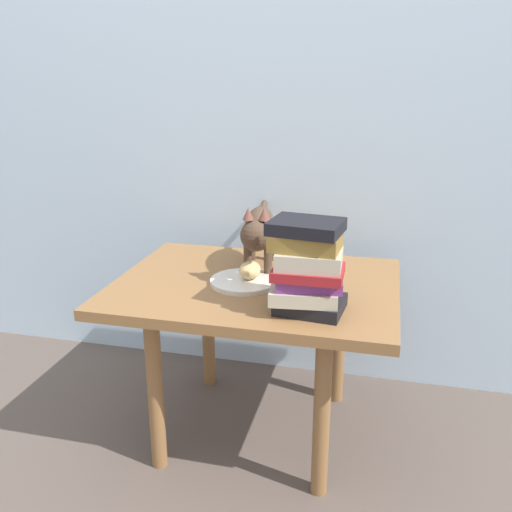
% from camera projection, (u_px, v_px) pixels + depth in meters
% --- Properties ---
extents(ground_plane, '(6.00, 6.00, 0.00)m').
position_uv_depth(ground_plane, '(256.00, 428.00, 1.76)').
color(ground_plane, brown).
extents(back_panel, '(4.00, 0.04, 2.20)m').
position_uv_depth(back_panel, '(287.00, 66.00, 1.81)').
color(back_panel, silver).
rests_on(back_panel, ground).
extents(side_table, '(0.81, 0.62, 0.50)m').
position_uv_depth(side_table, '(256.00, 302.00, 1.62)').
color(side_table, olive).
rests_on(side_table, ground).
extents(plate, '(0.20, 0.20, 0.01)m').
position_uv_depth(plate, '(244.00, 282.00, 1.59)').
color(plate, silver).
rests_on(plate, side_table).
extents(bread_roll, '(0.06, 0.08, 0.05)m').
position_uv_depth(bread_roll, '(250.00, 270.00, 1.59)').
color(bread_roll, '#E0BC7A').
rests_on(bread_roll, plate).
extents(cat, '(0.14, 0.47, 0.23)m').
position_uv_depth(cat, '(259.00, 229.00, 1.66)').
color(cat, '#4C3828').
rests_on(cat, side_table).
extents(book_stack, '(0.20, 0.17, 0.24)m').
position_uv_depth(book_stack, '(308.00, 267.00, 1.37)').
color(book_stack, black).
rests_on(book_stack, side_table).
extents(tv_remote, '(0.14, 0.13, 0.02)m').
position_uv_depth(tv_remote, '(316.00, 276.00, 1.62)').
color(tv_remote, black).
rests_on(tv_remote, side_table).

